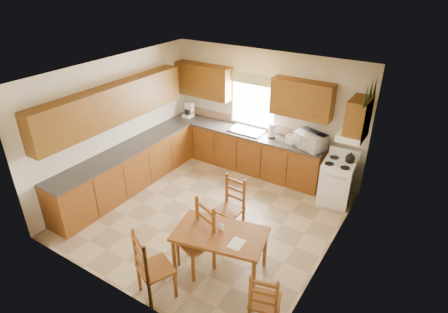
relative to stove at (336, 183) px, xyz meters
The scene contains 35 objects.
floor 2.57m from the stove, 137.95° to the right, with size 4.50×4.50×0.00m, color tan.
ceiling 3.40m from the stove, 137.95° to the right, with size 4.50×4.50×0.00m, color olive.
wall_left 4.56m from the stove, 157.68° to the right, with size 4.50×4.50×0.00m, color silver.
wall_right 1.96m from the stove, 77.69° to the right, with size 4.50×4.50×0.00m, color silver.
wall_back 2.16m from the stove, 163.57° to the left, with size 4.50×4.50×0.00m, color silver.
wall_front 4.47m from the stove, 115.48° to the right, with size 4.50×4.50×0.00m, color silver.
lower_cab_back 2.27m from the stove, behind, with size 3.75×0.60×0.88m, color brown.
lower_cab_left 4.25m from the stove, 154.27° to the right, with size 0.60×3.60×0.88m, color brown.
counter_back 2.32m from the stove, behind, with size 3.75×0.63×0.04m, color #3B3735.
counter_left 4.28m from the stove, 154.27° to the right, with size 0.63×3.60×0.04m, color #3B3735.
backsplash 2.39m from the stove, 166.43° to the left, with size 3.75×0.01×0.18m, color #9A755D.
upper_cab_back_left 3.73m from the stove, behind, with size 1.41×0.33×0.75m, color brown.
upper_cab_back_right 1.79m from the stove, 159.06° to the left, with size 1.25×0.33×0.75m, color brown.
upper_cab_left 4.60m from the stove, 155.04° to the right, with size 0.33×3.60×0.75m, color brown.
upper_cab_stove 1.48m from the stove, 12.86° to the right, with size 0.33×0.62×0.62m, color brown.
range_hood 1.10m from the stove, 16.92° to the right, with size 0.44×0.62×0.12m, color white.
window_frame 2.51m from the stove, 166.48° to the left, with size 1.13×0.02×1.18m, color white.
window_pane 2.50m from the stove, 166.60° to the left, with size 1.05×0.01×1.10m, color white.
window_valance 2.76m from the stove, 167.22° to the left, with size 1.19×0.01×0.24m, color #57713C.
sink_basin 2.25m from the stove, behind, with size 0.75×0.45×0.04m, color silver.
pine_decal_a 2.01m from the stove, 47.93° to the right, with size 0.22×0.22×0.36m, color #1A4122.
pine_decal_b 2.01m from the stove, ahead, with size 0.22×0.22×0.36m, color #1A4122.
pine_decal_c 1.99m from the stove, 39.74° to the left, with size 0.22×0.22×0.36m, color #1A4122.
stove is the anchor object (origin of this frame).
coffeemaker 3.88m from the stove, behind, with size 0.19×0.23×0.32m, color white.
paper_towel 1.73m from the stove, 169.96° to the left, with size 0.13×0.13×0.31m, color white.
toaster 1.27m from the stove, 168.73° to the left, with size 0.20×0.13×0.16m, color white.
microwave 0.98m from the stove, 162.90° to the left, with size 0.56×0.40×0.34m, color white.
dining_table 2.95m from the stove, 107.81° to the right, with size 1.36×0.78×0.73m, color brown.
chair_near_left 3.95m from the stove, 111.01° to the right, with size 0.46×0.44×1.10m, color brown.
chair_near_right 3.31m from the stove, 88.09° to the right, with size 0.39×0.37×0.93m, color brown.
chair_far_left 2.31m from the stove, 124.25° to the right, with size 0.43×0.41×1.03m, color brown.
chair_far_right 3.22m from the stove, 112.97° to the right, with size 0.48×0.45×1.13m, color brown.
table_paper 2.96m from the stove, 101.27° to the right, with size 0.19×0.26×0.00m, color white.
table_card 2.92m from the stove, 108.70° to the right, with size 0.08×0.02×0.11m, color white.
Camera 1 is at (3.37, -4.78, 4.30)m, focal length 30.00 mm.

